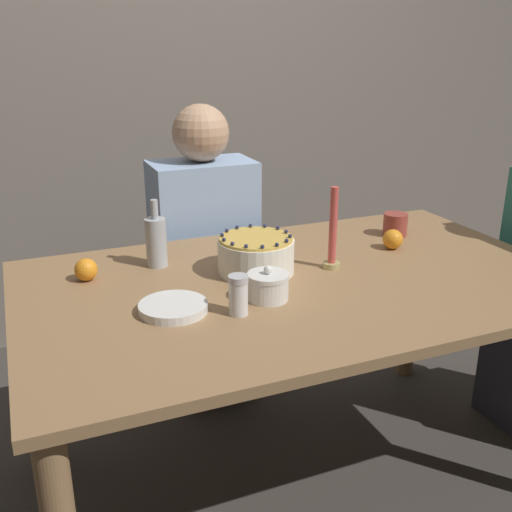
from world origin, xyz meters
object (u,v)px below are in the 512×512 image
sugar_bowl (268,286)px  candle (333,236)px  sugar_shaker (238,295)px  bottle (156,241)px  person_man_blue_shirt (205,271)px  cake (256,255)px

sugar_bowl → candle: candle is taller
sugar_shaker → bottle: (-0.11, 0.43, 0.03)m
sugar_shaker → person_man_blue_shirt: person_man_blue_shirt is taller
candle → bottle: size_ratio=1.21×
cake → person_man_blue_shirt: size_ratio=0.20×
candle → sugar_shaker: bearing=-152.6°
candle → person_man_blue_shirt: 0.76m
cake → bottle: (-0.27, 0.17, 0.03)m
sugar_bowl → candle: 0.32m
person_man_blue_shirt → candle: bearing=108.1°
sugar_shaker → person_man_blue_shirt: 0.91m
bottle → person_man_blue_shirt: person_man_blue_shirt is taller
bottle → candle: bearing=-24.4°
sugar_bowl → candle: (0.28, 0.14, 0.07)m
cake → sugar_shaker: 0.30m
sugar_bowl → sugar_shaker: 0.13m
sugar_bowl → person_man_blue_shirt: bearing=85.0°
cake → sugar_bowl: 0.21m
cake → sugar_bowl: bearing=-103.4°
sugar_shaker → cake: bearing=58.8°
sugar_bowl → bottle: bearing=120.6°
bottle → sugar_bowl: bearing=-59.4°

